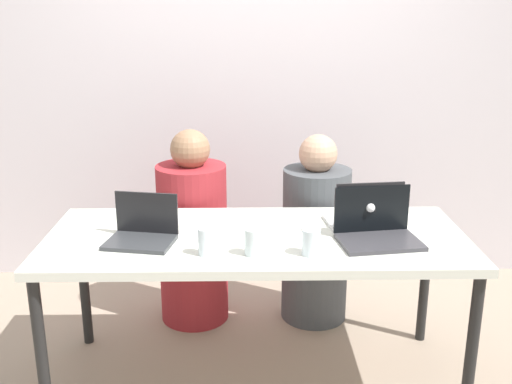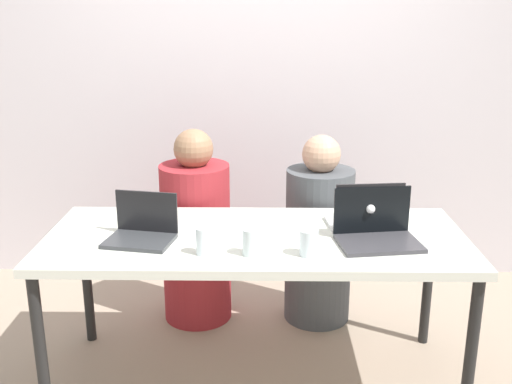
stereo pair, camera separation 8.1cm
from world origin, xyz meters
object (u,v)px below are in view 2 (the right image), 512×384
Objects in this scene: person_on_left at (196,237)px; laptop_front_right at (376,231)px; water_glass_right at (309,244)px; water_glass_left at (203,243)px; person_on_right at (319,240)px; laptop_back_right at (364,218)px; water_glass_center at (251,244)px; laptop_front_left at (142,230)px.

laptop_front_right is at bearing 146.59° from person_on_left.
water_glass_left is (-0.44, 0.01, 0.00)m from water_glass_right.
person_on_right is at bearing 56.17° from water_glass_left.
laptop_front_right reaches higher than water_glass_right.
laptop_back_right reaches higher than water_glass_left.
laptop_back_right is 0.60m from water_glass_center.
laptop_front_right is 1.18× the size of laptop_front_left.
laptop_front_left is 2.82× the size of water_glass_center.
person_on_left reaches higher than laptop_front_right.
laptop_front_left is (-1.03, 0.01, -0.00)m from laptop_front_right.
person_on_left is 1.06m from water_glass_right.
person_on_left reaches higher than water_glass_left.
water_glass_center is at bearing -172.93° from laptop_front_right.
person_on_left is 9.94× the size of water_glass_right.
person_on_right is 3.20× the size of laptop_back_right.
water_glass_center reaches higher than water_glass_right.
laptop_front_right is at bearing 26.50° from water_glass_right.
water_glass_left reaches higher than water_glass_center.
laptop_front_right is 0.34m from water_glass_right.
laptop_front_left reaches higher than water_glass_right.
laptop_back_right is 1.01m from laptop_front_left.
person_on_left is at bearing -38.09° from laptop_back_right.
laptop_front_left is at bearing 167.40° from water_glass_right.
laptop_front_left is (-0.84, -0.68, 0.31)m from person_on_right.
person_on_left is 1.15m from laptop_front_right.
water_glass_left is (0.29, -0.15, 0.00)m from laptop_front_left.
water_glass_right is at bearing -0.53° from water_glass_center.
person_on_left is 9.76× the size of water_glass_center.
person_on_left is 3.29× the size of laptop_back_right.
laptop_front_right is at bearing 121.30° from person_on_right.
laptop_back_right is 3.02× the size of water_glass_right.
person_on_left reaches higher than person_on_right.
laptop_back_right is 0.42m from water_glass_right.
laptop_front_right is 0.56m from water_glass_center.
laptop_back_right is at bearing 31.07° from water_glass_center.
person_on_right reaches higher than laptop_front_left.
laptop_front_right reaches higher than laptop_front_left.
water_glass_center is (-0.52, -0.31, -0.00)m from laptop_back_right.
person_on_right is 1.13m from laptop_front_left.
laptop_front_left is at bearing 151.61° from water_glass_left.
laptop_front_right is (0.18, -0.69, 0.31)m from person_on_right.
laptop_front_left is at bearing 55.19° from person_on_right.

